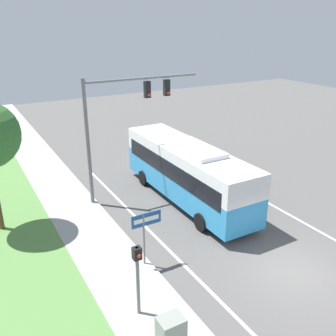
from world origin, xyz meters
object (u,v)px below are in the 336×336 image
Objects in this scene: pedestrian_signal at (138,270)px; street_sign at (145,228)px; signal_gantry at (122,113)px; bus at (187,169)px; utility_cabinet at (171,334)px.

street_sign is at bearing 58.44° from pedestrian_signal.
signal_gantry reaches higher than pedestrian_signal.
bus is 3.67× the size of pedestrian_signal.
signal_gantry is 2.78× the size of street_sign.
utility_cabinet is at bearing -83.97° from pedestrian_signal.
street_sign is (-1.91, -6.54, -3.18)m from signal_gantry.
bus reaches higher than pedestrian_signal.
utility_cabinet is (-6.07, -8.67, -1.19)m from bus.
signal_gantry is 2.50× the size of pedestrian_signal.
utility_cabinet is at bearing -106.91° from street_sign.
signal_gantry reaches higher than utility_cabinet.
pedestrian_signal reaches higher than utility_cabinet.
street_sign is (-4.75, -4.33, -0.10)m from bus.
pedestrian_signal is 2.35× the size of utility_cabinet.
street_sign is at bearing 73.09° from utility_cabinet.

